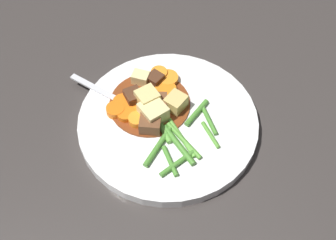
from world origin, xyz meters
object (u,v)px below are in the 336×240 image
at_px(carrot_slice_2, 123,104).
at_px(meat_chunk_1, 133,97).
at_px(carrot_slice_3, 159,74).
at_px(potato_chunk_1, 147,100).
at_px(carrot_slice_0, 115,110).
at_px(meat_chunk_2, 155,80).
at_px(carrot_slice_5, 136,110).
at_px(meat_chunk_3, 151,124).
at_px(carrot_slice_1, 137,120).
at_px(carrot_slice_7, 126,114).
at_px(potato_chunk_2, 140,79).
at_px(fork, 117,100).
at_px(dinner_plate, 168,123).
at_px(meat_chunk_0, 160,102).
at_px(potato_chunk_3, 176,103).
at_px(carrot_slice_4, 168,79).
at_px(carrot_slice_6, 166,91).
at_px(potato_chunk_0, 153,113).

bearing_deg(carrot_slice_2, meat_chunk_1, -95.71).
height_order(carrot_slice_3, potato_chunk_1, potato_chunk_1).
relative_size(carrot_slice_0, meat_chunk_1, 1.06).
relative_size(carrot_slice_0, carrot_slice_3, 1.06).
relative_size(carrot_slice_3, meat_chunk_2, 1.17).
xyz_separation_m(carrot_slice_2, carrot_slice_5, (-0.02, -0.01, -0.00)).
bearing_deg(meat_chunk_3, carrot_slice_1, 31.32).
height_order(carrot_slice_1, carrot_slice_7, carrot_slice_1).
distance_m(potato_chunk_2, fork, 0.05).
height_order(dinner_plate, potato_chunk_1, potato_chunk_1).
xyz_separation_m(meat_chunk_0, meat_chunk_2, (0.05, -0.02, -0.00)).
height_order(dinner_plate, potato_chunk_3, potato_chunk_3).
relative_size(dinner_plate, carrot_slice_0, 9.78).
bearing_deg(carrot_slice_0, potato_chunk_2, -61.04).
distance_m(carrot_slice_3, potato_chunk_2, 0.03).
distance_m(carrot_slice_2, carrot_slice_5, 0.02).
height_order(carrot_slice_0, potato_chunk_2, potato_chunk_2).
relative_size(carrot_slice_3, meat_chunk_1, 1.01).
relative_size(potato_chunk_1, potato_chunk_3, 1.10).
xyz_separation_m(carrot_slice_5, potato_chunk_3, (-0.02, -0.06, 0.01)).
height_order(carrot_slice_0, carrot_slice_5, carrot_slice_0).
height_order(carrot_slice_4, meat_chunk_0, meat_chunk_0).
bearing_deg(meat_chunk_2, carrot_slice_1, 131.05).
bearing_deg(carrot_slice_6, carrot_slice_1, 113.41).
height_order(carrot_slice_6, potato_chunk_0, potato_chunk_0).
relative_size(carrot_slice_1, carrot_slice_7, 0.92).
bearing_deg(potato_chunk_3, carrot_slice_3, -7.49).
bearing_deg(carrot_slice_2, carrot_slice_6, -98.29).
height_order(dinner_plate, carrot_slice_0, carrot_slice_0).
xyz_separation_m(potato_chunk_3, fork, (0.06, 0.07, -0.01)).
distance_m(carrot_slice_1, meat_chunk_0, 0.05).
relative_size(potato_chunk_2, meat_chunk_3, 0.83).
bearing_deg(carrot_slice_0, meat_chunk_0, -109.93).
height_order(carrot_slice_2, carrot_slice_3, carrot_slice_3).
relative_size(potato_chunk_2, meat_chunk_2, 1.13).
distance_m(carrot_slice_3, meat_chunk_2, 0.02).
height_order(carrot_slice_1, carrot_slice_6, carrot_slice_1).
height_order(carrot_slice_0, meat_chunk_1, meat_chunk_1).
relative_size(carrot_slice_3, potato_chunk_2, 1.03).
height_order(potato_chunk_1, meat_chunk_3, potato_chunk_1).
xyz_separation_m(carrot_slice_0, meat_chunk_1, (0.00, -0.03, 0.01)).
bearing_deg(fork, carrot_slice_4, -93.52).
distance_m(carrot_slice_0, meat_chunk_2, 0.09).
height_order(potato_chunk_3, meat_chunk_2, potato_chunk_3).
bearing_deg(carrot_slice_4, carrot_slice_2, 95.65).
distance_m(meat_chunk_1, fork, 0.03).
xyz_separation_m(carrot_slice_1, potato_chunk_1, (0.02, -0.03, 0.01)).
relative_size(carrot_slice_0, potato_chunk_2, 1.09).
xyz_separation_m(carrot_slice_4, carrot_slice_6, (-0.02, 0.02, -0.00)).
height_order(carrot_slice_2, carrot_slice_7, same).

